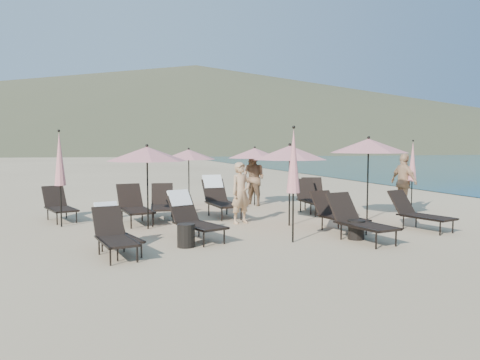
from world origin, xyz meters
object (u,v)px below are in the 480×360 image
object	(u,v)px
lounger_5	(419,212)
lounger_10	(315,196)
lounger_0	(114,234)
beachgoer_c	(404,182)
lounger_4	(337,213)
umbrella_open_4	(255,153)
side_table_0	(186,236)
lounger_1	(115,229)
side_table_1	(356,230)
umbrella_closed_2	(60,159)
umbrella_closed_1	(413,162)
beachgoer_b	(253,178)
lounger_7	(134,206)
umbrella_open_0	(147,154)
beachgoer_a	(241,193)
umbrella_open_1	(290,153)
umbrella_open_3	(189,155)
lounger_8	(163,203)
lounger_3	(359,220)
lounger_2	(192,217)
lounger_6	(59,205)
umbrella_closed_0	(293,162)
lounger_11	(312,197)
lounger_9	(220,197)
umbrella_open_2	(368,146)

from	to	relation	value
lounger_5	lounger_10	world-z (taller)	lounger_10
lounger_0	beachgoer_c	distance (m)	9.89
lounger_4	umbrella_open_4	bearing A→B (deg)	83.65
lounger_4	side_table_0	world-z (taller)	lounger_4
lounger_1	side_table_1	xyz separation A→B (m)	(5.24, -0.33, -0.23)
umbrella_closed_2	umbrella_closed_1	bearing A→B (deg)	-1.76
lounger_4	beachgoer_b	world-z (taller)	beachgoer_b
umbrella_closed_1	side_table_0	bearing A→B (deg)	-158.95
lounger_1	lounger_7	bearing A→B (deg)	62.84
beachgoer_c	umbrella_open_0	bearing A→B (deg)	89.69
lounger_7	beachgoer_a	world-z (taller)	beachgoer_a
umbrella_open_0	umbrella_open_1	size ratio (longest dim) A/B	0.99
umbrella_closed_2	beachgoer_c	bearing A→B (deg)	-0.31
umbrella_open_3	umbrella_open_4	xyz separation A→B (m)	(2.28, -0.33, 0.04)
umbrella_open_3	umbrella_open_1	bearing A→B (deg)	-68.31
lounger_8	lounger_1	bearing A→B (deg)	-103.36
lounger_1	lounger_3	xyz separation A→B (m)	(5.21, -0.48, 0.02)
umbrella_closed_2	lounger_0	bearing A→B (deg)	-72.01
lounger_10	umbrella_closed_1	distance (m)	3.24
lounger_2	lounger_6	size ratio (longest dim) A/B	1.05
umbrella_closed_0	umbrella_closed_1	xyz separation A→B (m)	(5.51, 3.23, -0.17)
lounger_2	umbrella_closed_2	size ratio (longest dim) A/B	0.72
lounger_3	lounger_11	bearing A→B (deg)	67.44
lounger_9	lounger_11	world-z (taller)	lounger_9
lounger_8	umbrella_closed_2	bearing A→B (deg)	-161.06
lounger_3	side_table_0	world-z (taller)	lounger_3
beachgoer_c	umbrella_open_4	bearing A→B (deg)	50.53
umbrella_closed_0	side_table_0	bearing A→B (deg)	174.69
lounger_6	beachgoer_c	distance (m)	10.59
umbrella_closed_1	umbrella_closed_2	distance (m)	10.49
lounger_3	umbrella_open_0	bearing A→B (deg)	136.24
lounger_1	lounger_11	xyz separation A→B (m)	(6.13, 3.75, 0.03)
side_table_0	lounger_11	bearing A→B (deg)	38.50
lounger_4	lounger_9	size ratio (longest dim) A/B	0.87
umbrella_closed_0	side_table_0	world-z (taller)	umbrella_closed_0
lounger_5	umbrella_open_1	bearing A→B (deg)	136.04
umbrella_closed_0	beachgoer_c	xyz separation A→B (m)	(5.41, 3.49, -0.84)
umbrella_open_2	umbrella_closed_1	bearing A→B (deg)	23.68
lounger_3	umbrella_open_4	size ratio (longest dim) A/B	0.89
lounger_6	lounger_9	xyz separation A→B (m)	(4.54, -0.53, 0.13)
lounger_3	side_table_1	world-z (taller)	lounger_3
lounger_11	umbrella_open_2	distance (m)	2.52
lounger_8	umbrella_open_3	world-z (taller)	umbrella_open_3
lounger_5	lounger_3	bearing A→B (deg)	-177.17
beachgoer_a	side_table_1	bearing A→B (deg)	-74.96
lounger_10	umbrella_closed_0	world-z (taller)	umbrella_closed_0
lounger_6	umbrella_closed_1	xyz separation A→B (m)	(10.61, -1.47, 1.16)
lounger_7	lounger_1	bearing A→B (deg)	-109.08
lounger_6	lounger_5	bearing A→B (deg)	-43.95
lounger_1	umbrella_open_2	size ratio (longest dim) A/B	0.68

